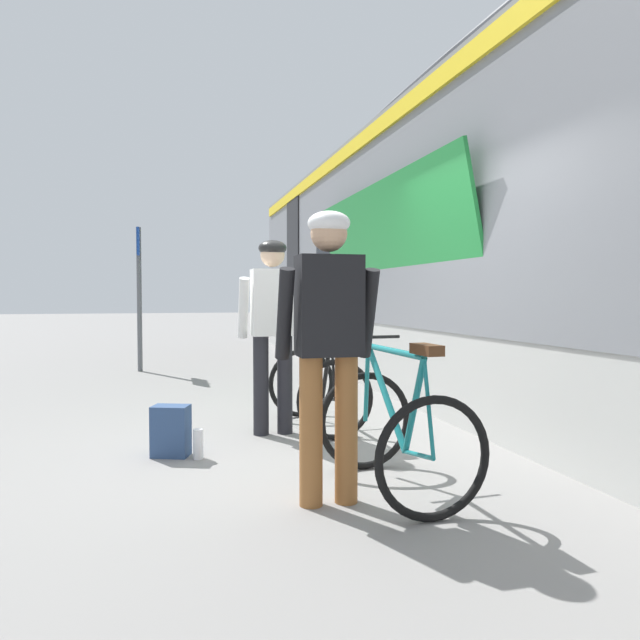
{
  "coord_description": "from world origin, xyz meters",
  "views": [
    {
      "loc": [
        -1.16,
        -4.53,
        1.26
      ],
      "look_at": [
        0.14,
        0.3,
        1.05
      ],
      "focal_mm": 32.41,
      "sensor_mm": 36.0,
      "label": 1
    }
  ],
  "objects_px": {
    "train_car": "(564,231)",
    "bicycle_near_teal": "(395,430)",
    "cyclist_near_in_dark": "(329,330)",
    "platform_sign_post": "(139,274)",
    "water_bottle_near_the_bikes": "(346,425)",
    "water_bottle_by_the_backpack": "(198,444)",
    "backpack_on_platform": "(171,431)",
    "bicycle_far_black": "(317,386)",
    "cyclist_far_in_white": "(273,319)"
  },
  "relations": [
    {
      "from": "train_car",
      "to": "bicycle_far_black",
      "type": "height_order",
      "value": "train_car"
    },
    {
      "from": "bicycle_near_teal",
      "to": "backpack_on_platform",
      "type": "relative_size",
      "value": 2.74
    },
    {
      "from": "cyclist_near_in_dark",
      "to": "backpack_on_platform",
      "type": "distance_m",
      "value": 1.82
    },
    {
      "from": "backpack_on_platform",
      "to": "cyclist_near_in_dark",
      "type": "bearing_deg",
      "value": -34.94
    },
    {
      "from": "backpack_on_platform",
      "to": "water_bottle_by_the_backpack",
      "type": "bearing_deg",
      "value": -13.21
    },
    {
      "from": "bicycle_far_black",
      "to": "water_bottle_by_the_backpack",
      "type": "xyz_separation_m",
      "value": [
        -1.16,
        -0.78,
        -0.29
      ]
    },
    {
      "from": "water_bottle_near_the_bikes",
      "to": "water_bottle_by_the_backpack",
      "type": "height_order",
      "value": "water_bottle_by_the_backpack"
    },
    {
      "from": "bicycle_near_teal",
      "to": "platform_sign_post",
      "type": "distance_m",
      "value": 7.02
    },
    {
      "from": "bicycle_near_teal",
      "to": "cyclist_near_in_dark",
      "type": "bearing_deg",
      "value": -170.28
    },
    {
      "from": "cyclist_far_in_white",
      "to": "bicycle_far_black",
      "type": "xyz_separation_m",
      "value": [
        0.45,
        0.13,
        -0.65
      ]
    },
    {
      "from": "cyclist_near_in_dark",
      "to": "water_bottle_by_the_backpack",
      "type": "bearing_deg",
      "value": 120.86
    },
    {
      "from": "cyclist_far_in_white",
      "to": "water_bottle_near_the_bikes",
      "type": "height_order",
      "value": "cyclist_far_in_white"
    },
    {
      "from": "cyclist_near_in_dark",
      "to": "platform_sign_post",
      "type": "height_order",
      "value": "platform_sign_post"
    },
    {
      "from": "platform_sign_post",
      "to": "bicycle_near_teal",
      "type": "bearing_deg",
      "value": -74.77
    },
    {
      "from": "water_bottle_by_the_backpack",
      "to": "train_car",
      "type": "bearing_deg",
      "value": 12.3
    },
    {
      "from": "water_bottle_near_the_bikes",
      "to": "platform_sign_post",
      "type": "distance_m",
      "value": 5.71
    },
    {
      "from": "train_car",
      "to": "water_bottle_near_the_bikes",
      "type": "relative_size",
      "value": 106.58
    },
    {
      "from": "bicycle_near_teal",
      "to": "water_bottle_near_the_bikes",
      "type": "xyz_separation_m",
      "value": [
        0.16,
        1.54,
        -0.31
      ]
    },
    {
      "from": "train_car",
      "to": "cyclist_near_in_dark",
      "type": "relative_size",
      "value": 11.02
    },
    {
      "from": "bicycle_far_black",
      "to": "water_bottle_by_the_backpack",
      "type": "bearing_deg",
      "value": -145.97
    },
    {
      "from": "bicycle_far_black",
      "to": "water_bottle_by_the_backpack",
      "type": "relative_size",
      "value": 4.81
    },
    {
      "from": "train_car",
      "to": "bicycle_near_teal",
      "type": "relative_size",
      "value": 17.73
    },
    {
      "from": "train_car",
      "to": "bicycle_near_teal",
      "type": "xyz_separation_m",
      "value": [
        -2.77,
        -1.97,
        -1.56
      ]
    },
    {
      "from": "cyclist_far_in_white",
      "to": "platform_sign_post",
      "type": "bearing_deg",
      "value": 105.33
    },
    {
      "from": "bicycle_near_teal",
      "to": "water_bottle_by_the_backpack",
      "type": "distance_m",
      "value": 1.64
    },
    {
      "from": "platform_sign_post",
      "to": "cyclist_near_in_dark",
      "type": "bearing_deg",
      "value": -78.7
    },
    {
      "from": "cyclist_near_in_dark",
      "to": "cyclist_far_in_white",
      "type": "relative_size",
      "value": 1.0
    },
    {
      "from": "train_car",
      "to": "platform_sign_post",
      "type": "relative_size",
      "value": 8.09
    },
    {
      "from": "bicycle_far_black",
      "to": "backpack_on_platform",
      "type": "relative_size",
      "value": 2.78
    },
    {
      "from": "backpack_on_platform",
      "to": "water_bottle_near_the_bikes",
      "type": "relative_size",
      "value": 2.2
    },
    {
      "from": "train_car",
      "to": "backpack_on_platform",
      "type": "bearing_deg",
      "value": -170.07
    },
    {
      "from": "cyclist_far_in_white",
      "to": "water_bottle_by_the_backpack",
      "type": "bearing_deg",
      "value": -137.26
    },
    {
      "from": "cyclist_far_in_white",
      "to": "water_bottle_near_the_bikes",
      "type": "distance_m",
      "value": 1.17
    },
    {
      "from": "train_car",
      "to": "water_bottle_near_the_bikes",
      "type": "bearing_deg",
      "value": -170.76
    },
    {
      "from": "cyclist_far_in_white",
      "to": "bicycle_far_black",
      "type": "height_order",
      "value": "cyclist_far_in_white"
    },
    {
      "from": "water_bottle_by_the_backpack",
      "to": "backpack_on_platform",
      "type": "bearing_deg",
      "value": 146.33
    },
    {
      "from": "water_bottle_near_the_bikes",
      "to": "platform_sign_post",
      "type": "relative_size",
      "value": 0.08
    },
    {
      "from": "train_car",
      "to": "water_bottle_by_the_backpack",
      "type": "bearing_deg",
      "value": -167.7
    },
    {
      "from": "bicycle_far_black",
      "to": "platform_sign_post",
      "type": "bearing_deg",
      "value": 110.64
    },
    {
      "from": "cyclist_far_in_white",
      "to": "cyclist_near_in_dark",
      "type": "bearing_deg",
      "value": -89.95
    },
    {
      "from": "water_bottle_by_the_backpack",
      "to": "platform_sign_post",
      "type": "relative_size",
      "value": 0.1
    },
    {
      "from": "bicycle_near_teal",
      "to": "bicycle_far_black",
      "type": "distance_m",
      "value": 1.89
    },
    {
      "from": "train_car",
      "to": "bicycle_near_teal",
      "type": "height_order",
      "value": "train_car"
    },
    {
      "from": "water_bottle_near_the_bikes",
      "to": "backpack_on_platform",
      "type": "bearing_deg",
      "value": -168.92
    },
    {
      "from": "cyclist_near_in_dark",
      "to": "cyclist_far_in_white",
      "type": "xyz_separation_m",
      "value": [
        -0.0,
        1.84,
        0.0
      ]
    },
    {
      "from": "bicycle_far_black",
      "to": "water_bottle_near_the_bikes",
      "type": "height_order",
      "value": "bicycle_far_black"
    },
    {
      "from": "bicycle_far_black",
      "to": "backpack_on_platform",
      "type": "xyz_separation_m",
      "value": [
        -1.36,
        -0.65,
        -0.2
      ]
    },
    {
      "from": "bicycle_far_black",
      "to": "platform_sign_post",
      "type": "xyz_separation_m",
      "value": [
        -1.8,
        4.78,
        1.22
      ]
    },
    {
      "from": "train_car",
      "to": "water_bottle_by_the_backpack",
      "type": "height_order",
      "value": "train_car"
    },
    {
      "from": "platform_sign_post",
      "to": "backpack_on_platform",
      "type": "bearing_deg",
      "value": -85.38
    }
  ]
}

